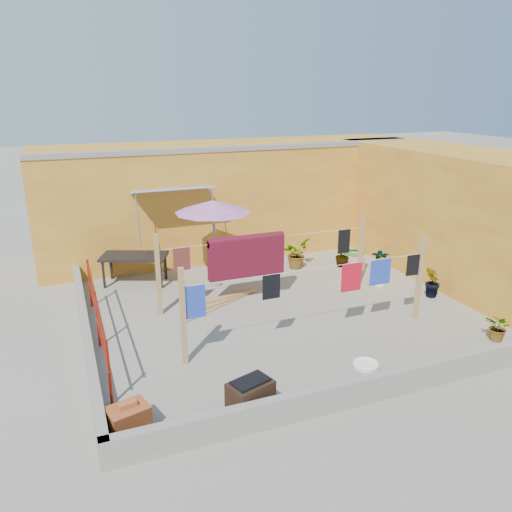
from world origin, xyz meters
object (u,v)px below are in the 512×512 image
(brick_stack, at_px, (128,419))
(water_jug_b, at_px, (380,279))
(brazier, at_px, (250,397))
(outdoor_table, at_px, (134,258))
(plant_back_a, at_px, (296,253))
(white_basin, at_px, (366,365))
(green_hose, at_px, (354,253))
(patio_umbrella, at_px, (213,207))
(water_jug_a, at_px, (360,265))

(brick_stack, distance_m, water_jug_b, 7.47)
(brazier, distance_m, water_jug_b, 6.12)
(outdoor_table, height_order, plant_back_a, plant_back_a)
(white_basin, height_order, green_hose, green_hose)
(outdoor_table, distance_m, white_basin, 6.40)
(outdoor_table, xyz_separation_m, water_jug_b, (5.64, -2.36, -0.51))
(patio_umbrella, distance_m, plant_back_a, 2.94)
(outdoor_table, distance_m, water_jug_b, 6.13)
(brazier, xyz_separation_m, green_hose, (5.65, 6.10, -0.24))
(brick_stack, distance_m, brazier, 1.77)
(patio_umbrella, relative_size, water_jug_a, 5.99)
(water_jug_a, bearing_deg, patio_umbrella, 173.42)
(outdoor_table, bearing_deg, green_hose, 0.41)
(water_jug_a, height_order, green_hose, water_jug_a)
(outdoor_table, xyz_separation_m, white_basin, (3.12, -5.55, -0.63))
(brick_stack, bearing_deg, brazier, -7.65)
(patio_umbrella, relative_size, plant_back_a, 2.77)
(brick_stack, bearing_deg, water_jug_a, 33.95)
(patio_umbrella, distance_m, brazier, 5.61)
(white_basin, bearing_deg, brazier, -167.96)
(brick_stack, bearing_deg, patio_umbrella, 60.67)
(outdoor_table, relative_size, water_jug_a, 4.82)
(outdoor_table, distance_m, green_hose, 6.44)
(white_basin, xyz_separation_m, plant_back_a, (1.14, 5.16, 0.36))
(patio_umbrella, relative_size, brazier, 2.97)
(water_jug_a, bearing_deg, brick_stack, -146.05)
(white_basin, bearing_deg, outdoor_table, 119.36)
(green_hose, bearing_deg, plant_back_a, -168.56)
(brazier, height_order, water_jug_b, brazier)
(patio_umbrella, height_order, water_jug_a, patio_umbrella)
(brazier, distance_m, plant_back_a, 6.66)
(patio_umbrella, bearing_deg, plant_back_a, 9.91)
(green_hose, relative_size, plant_back_a, 0.71)
(patio_umbrella, relative_size, green_hose, 3.88)
(water_jug_b, height_order, green_hose, water_jug_b)
(brazier, height_order, white_basin, brazier)
(brazier, bearing_deg, green_hose, 47.19)
(brick_stack, bearing_deg, green_hose, 38.40)
(patio_umbrella, xyz_separation_m, brazier, (-1.06, -5.24, -1.70))
(white_basin, relative_size, water_jug_b, 1.22)
(outdoor_table, bearing_deg, patio_umbrella, -24.12)
(water_jug_b, relative_size, plant_back_a, 0.47)
(white_basin, bearing_deg, water_jug_b, 51.71)
(brazier, height_order, water_jug_a, brazier)
(patio_umbrella, distance_m, green_hose, 5.06)
(plant_back_a, bearing_deg, white_basin, -102.50)
(brick_stack, xyz_separation_m, white_basin, (4.11, 0.27, -0.17))
(water_jug_a, height_order, plant_back_a, plant_back_a)
(patio_umbrella, xyz_separation_m, green_hose, (4.59, 0.86, -1.94))
(water_jug_b, bearing_deg, patio_umbrella, 157.92)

